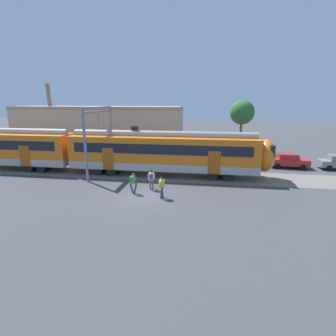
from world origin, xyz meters
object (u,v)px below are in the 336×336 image
object	(u,v)px
pedestrian_white	(151,178)
parked_car_red	(289,161)
pedestrian_green	(133,181)
commuter_train	(80,150)
pedestrian_yellow	(162,186)

from	to	relation	value
pedestrian_white	parked_car_red	xyz separation A→B (m)	(13.20, 9.31, -0.21)
pedestrian_green	pedestrian_white	distance (m)	1.67
commuter_train	pedestrian_yellow	world-z (taller)	commuter_train
pedestrian_green	parked_car_red	world-z (taller)	pedestrian_green
pedestrian_green	parked_car_red	xyz separation A→B (m)	(14.42, 10.45, -0.21)
pedestrian_yellow	commuter_train	bearing A→B (deg)	146.87
pedestrian_white	parked_car_red	distance (m)	16.15
commuter_train	parked_car_red	bearing A→B (deg)	12.72
pedestrian_green	pedestrian_yellow	world-z (taller)	same
commuter_train	pedestrian_green	bearing A→B (deg)	-37.89
pedestrian_green	pedestrian_white	xyz separation A→B (m)	(1.22, 1.14, 0.00)
pedestrian_white	parked_car_red	size ratio (longest dim) A/B	0.41
commuter_train	pedestrian_white	xyz separation A→B (m)	(8.38, -4.43, -1.26)
pedestrian_white	pedestrian_green	bearing A→B (deg)	-137.06
pedestrian_green	pedestrian_yellow	bearing A→B (deg)	-15.69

